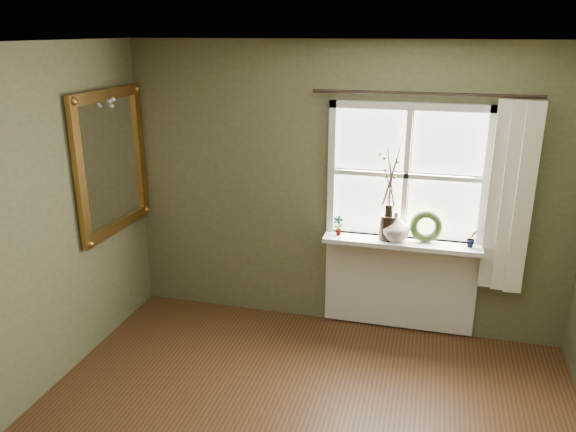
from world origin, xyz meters
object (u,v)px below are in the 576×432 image
(dark_jug, at_px, (388,227))
(cream_vase, at_px, (396,226))
(gilt_mirror, at_px, (112,162))
(wreath, at_px, (426,230))

(dark_jug, xyz_separation_m, cream_vase, (0.07, 0.00, 0.02))
(cream_vase, relative_size, gilt_mirror, 0.20)
(cream_vase, height_order, gilt_mirror, gilt_mirror)
(dark_jug, xyz_separation_m, gilt_mirror, (-2.39, -0.42, 0.54))
(cream_vase, distance_m, wreath, 0.26)
(dark_jug, relative_size, gilt_mirror, 0.18)
(cream_vase, xyz_separation_m, gilt_mirror, (-2.46, -0.42, 0.52))
(dark_jug, distance_m, wreath, 0.33)
(cream_vase, bearing_deg, wreath, 8.91)
(dark_jug, distance_m, cream_vase, 0.07)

